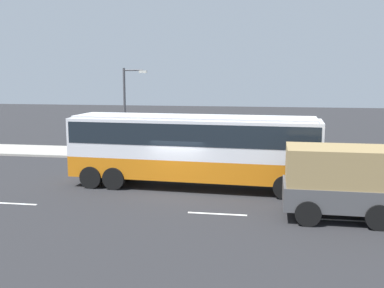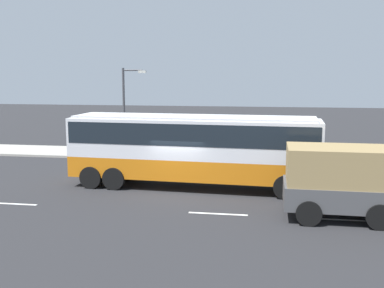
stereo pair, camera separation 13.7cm
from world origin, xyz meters
name	(u,v)px [view 2 (the right image)]	position (x,y,z in m)	size (l,w,h in m)	color
ground_plane	(179,191)	(0.00, 0.00, 0.00)	(120.00, 120.00, 0.00)	#28282B
sidewalk_curb	(204,156)	(0.00, 9.42, 0.07)	(80.00, 4.00, 0.15)	#A8A399
lane_centreline	(248,215)	(3.47, -3.30, 0.00)	(41.35, 0.16, 0.01)	white
coach_bus	(193,144)	(0.58, 0.83, 2.21)	(12.32, 3.29, 3.57)	orange
cargo_truck	(375,181)	(8.24, -3.07, 1.52)	(7.19, 2.70, 2.81)	navy
pedestrian_near_curb	(310,141)	(7.09, 9.74, 1.17)	(0.32, 0.32, 1.77)	#38334C
pedestrian_at_crossing	(215,141)	(0.78, 8.93, 1.17)	(0.32, 0.32, 1.75)	black
street_lamp	(126,105)	(-5.05, 8.05, 3.56)	(1.63, 0.24, 5.86)	#47474C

